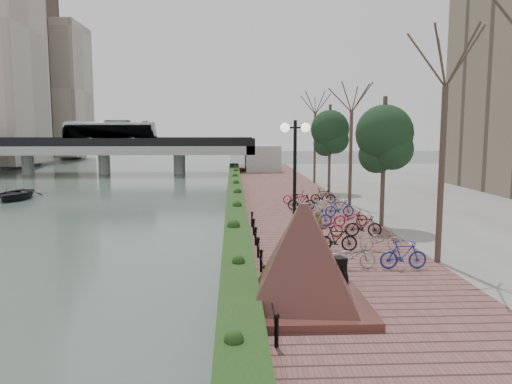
{
  "coord_description": "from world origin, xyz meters",
  "views": [
    {
      "loc": [
        0.44,
        -15.66,
        5.36
      ],
      "look_at": [
        1.7,
        11.14,
        2.0
      ],
      "focal_mm": 35.0,
      "sensor_mm": 36.0,
      "label": 1
    }
  ],
  "objects": [
    {
      "name": "bicycle_parking",
      "position": [
        5.49,
        8.99,
        0.97
      ],
      "size": [
        2.4,
        17.32,
        1.0
      ],
      "color": "#9A999E",
      "rests_on": "promenade"
    },
    {
      "name": "granite_monument",
      "position": [
        2.34,
        -2.55,
        1.97
      ],
      "size": [
        5.53,
        5.53,
        2.9
      ],
      "color": "#471E1F",
      "rests_on": "promenade"
    },
    {
      "name": "lamppost",
      "position": [
        2.57,
        1.29,
        4.21
      ],
      "size": [
        1.02,
        0.32,
        5.18
      ],
      "color": "black",
      "rests_on": "promenade"
    },
    {
      "name": "chain_fence",
      "position": [
        1.4,
        2.0,
        0.85
      ],
      "size": [
        0.1,
        14.1,
        0.7
      ],
      "color": "black",
      "rests_on": "promenade"
    },
    {
      "name": "bridge",
      "position": [
        -14.82,
        45.0,
        3.37
      ],
      "size": [
        36.0,
        10.77,
        6.5
      ],
      "color": "#999894",
      "rests_on": "ground"
    },
    {
      "name": "pedestrian",
      "position": [
        4.0,
        4.87,
        1.25
      ],
      "size": [
        0.65,
        0.55,
        1.5
      ],
      "primitive_type": "imported",
      "rotation": [
        0.0,
        0.0,
        2.72
      ],
      "color": "brown",
      "rests_on": "promenade"
    },
    {
      "name": "motorcycle",
      "position": [
        3.62,
        -0.19,
        1.02
      ],
      "size": [
        0.96,
        1.75,
        1.04
      ],
      "primitive_type": null,
      "rotation": [
        0.0,
        0.0,
        0.28
      ],
      "color": "black",
      "rests_on": "promenade"
    },
    {
      "name": "ground",
      "position": [
        0.0,
        0.0,
        0.0
      ],
      "size": [
        220.0,
        220.0,
        0.0
      ],
      "primitive_type": "plane",
      "color": "#59595B",
      "rests_on": "ground"
    },
    {
      "name": "boat",
      "position": [
        -16.27,
        23.07,
        0.47
      ],
      "size": [
        3.18,
        4.42,
        0.91
      ],
      "primitive_type": "imported",
      "rotation": [
        0.0,
        0.0,
        -0.01
      ],
      "color": "black",
      "rests_on": "river_water"
    },
    {
      "name": "promenade",
      "position": [
        4.0,
        17.5,
        0.25
      ],
      "size": [
        8.0,
        75.0,
        0.5
      ],
      "primitive_type": "cube",
      "color": "brown",
      "rests_on": "ground"
    },
    {
      "name": "river_water",
      "position": [
        -15.0,
        25.0,
        0.01
      ],
      "size": [
        30.0,
        130.0,
        0.02
      ],
      "primitive_type": "cube",
      "color": "#4D6158",
      "rests_on": "ground"
    },
    {
      "name": "street_trees",
      "position": [
        8.0,
        12.68,
        3.69
      ],
      "size": [
        3.2,
        37.12,
        6.8
      ],
      "color": "#362A20",
      "rests_on": "promenade"
    },
    {
      "name": "hedge",
      "position": [
        0.6,
        20.0,
        0.8
      ],
      "size": [
        1.1,
        56.0,
        0.6
      ],
      "primitive_type": "cube",
      "color": "#163B15",
      "rests_on": "promenade"
    }
  ]
}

